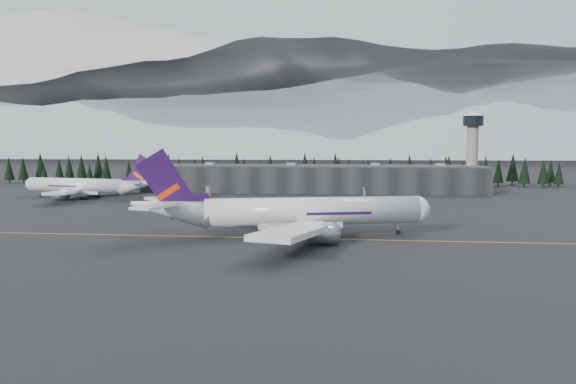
# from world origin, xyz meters

# --- Properties ---
(ground) EXTENTS (1400.00, 1400.00, 0.00)m
(ground) POSITION_xyz_m (0.00, 0.00, 0.00)
(ground) COLOR black
(ground) RESTS_ON ground
(taxiline) EXTENTS (400.00, 0.40, 0.02)m
(taxiline) POSITION_xyz_m (0.00, -2.00, 0.01)
(taxiline) COLOR gold
(taxiline) RESTS_ON ground
(terminal) EXTENTS (160.00, 30.00, 12.60)m
(terminal) POSITION_xyz_m (0.00, 125.00, 6.30)
(terminal) COLOR black
(terminal) RESTS_ON ground
(control_tower) EXTENTS (10.00, 10.00, 37.70)m
(control_tower) POSITION_xyz_m (75.00, 128.00, 23.41)
(control_tower) COLOR gray
(control_tower) RESTS_ON ground
(treeline) EXTENTS (360.00, 20.00, 15.00)m
(treeline) POSITION_xyz_m (0.00, 162.00, 7.50)
(treeline) COLOR black
(treeline) RESTS_ON ground
(mountain_ridge) EXTENTS (4400.00, 900.00, 420.00)m
(mountain_ridge) POSITION_xyz_m (0.00, 1000.00, 0.00)
(mountain_ridge) COLOR white
(mountain_ridge) RESTS_ON ground
(jet_main) EXTENTS (70.82, 64.59, 21.19)m
(jet_main) POSITION_xyz_m (2.02, -0.31, 5.98)
(jet_main) COLOR silver
(jet_main) RESTS_ON ground
(jet_parked) EXTENTS (62.85, 57.49, 18.65)m
(jet_parked) POSITION_xyz_m (-90.13, 80.69, 5.26)
(jet_parked) COLOR silver
(jet_parked) RESTS_ON ground
(gse_vehicle_a) EXTENTS (3.30, 5.07, 1.30)m
(gse_vehicle_a) POSITION_xyz_m (-42.94, 94.74, 0.65)
(gse_vehicle_a) COLOR silver
(gse_vehicle_a) RESTS_ON ground
(gse_vehicle_b) EXTENTS (4.27, 1.95, 1.42)m
(gse_vehicle_b) POSITION_xyz_m (24.21, 100.50, 0.71)
(gse_vehicle_b) COLOR silver
(gse_vehicle_b) RESTS_ON ground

